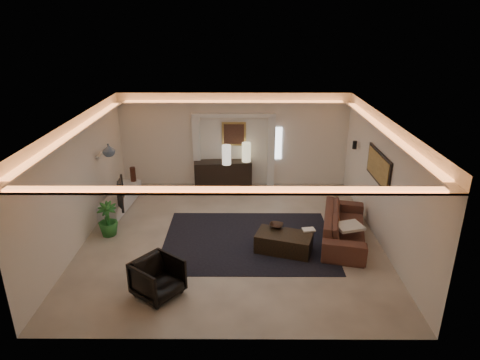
{
  "coord_description": "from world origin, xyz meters",
  "views": [
    {
      "loc": [
        0.24,
        -9.07,
        5.0
      ],
      "look_at": [
        0.2,
        0.6,
        1.25
      ],
      "focal_mm": 31.56,
      "sensor_mm": 36.0,
      "label": 1
    }
  ],
  "objects_px": {
    "coffee_table": "(284,243)",
    "armchair": "(158,278)",
    "console": "(223,175)",
    "sofa": "(344,226)"
  },
  "relations": [
    {
      "from": "console",
      "to": "armchair",
      "type": "distance_m",
      "value": 5.64
    },
    {
      "from": "coffee_table",
      "to": "armchair",
      "type": "relative_size",
      "value": 1.51
    },
    {
      "from": "armchair",
      "to": "sofa",
      "type": "bearing_deg",
      "value": -23.48
    },
    {
      "from": "console",
      "to": "armchair",
      "type": "bearing_deg",
      "value": -107.02
    },
    {
      "from": "coffee_table",
      "to": "armchair",
      "type": "distance_m",
      "value": 3.04
    },
    {
      "from": "console",
      "to": "coffee_table",
      "type": "height_order",
      "value": "console"
    },
    {
      "from": "armchair",
      "to": "coffee_table",
      "type": "bearing_deg",
      "value": -19.14
    },
    {
      "from": "coffee_table",
      "to": "sofa",
      "type": "bearing_deg",
      "value": 37.84
    },
    {
      "from": "console",
      "to": "armchair",
      "type": "relative_size",
      "value": 2.15
    },
    {
      "from": "console",
      "to": "sofa",
      "type": "relative_size",
      "value": 0.72
    }
  ]
}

